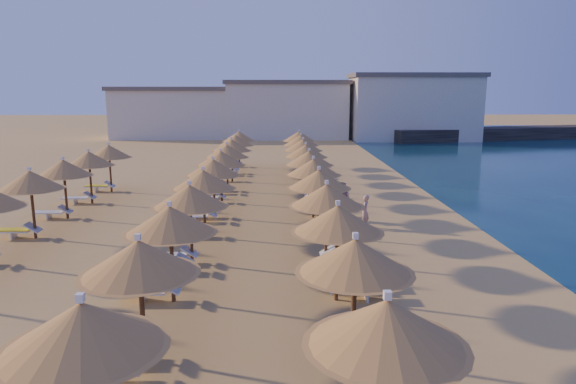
{
  "coord_description": "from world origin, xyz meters",
  "views": [
    {
      "loc": [
        0.93,
        -20.12,
        6.11
      ],
      "look_at": [
        1.43,
        4.0,
        1.3
      ],
      "focal_mm": 32.0,
      "sensor_mm": 36.0,
      "label": 1
    }
  ],
  "objects_px": {
    "beachgoer_b": "(342,202)",
    "parasol_row_east": "(313,168)",
    "parasol_row_west": "(213,168)",
    "beachgoer_a": "(365,212)",
    "jetty": "(503,133)"
  },
  "relations": [
    {
      "from": "jetty",
      "to": "parasol_row_west",
      "type": "relative_size",
      "value": 0.83
    },
    {
      "from": "parasol_row_east",
      "to": "beachgoer_b",
      "type": "xyz_separation_m",
      "value": [
        1.31,
        -0.84,
        -1.49
      ]
    },
    {
      "from": "jetty",
      "to": "parasol_row_east",
      "type": "relative_size",
      "value": 0.83
    },
    {
      "from": "jetty",
      "to": "parasol_row_east",
      "type": "bearing_deg",
      "value": -137.67
    },
    {
      "from": "parasol_row_east",
      "to": "beachgoer_a",
      "type": "bearing_deg",
      "value": -43.14
    },
    {
      "from": "parasol_row_east",
      "to": "jetty",
      "type": "bearing_deg",
      "value": 56.18
    },
    {
      "from": "parasol_row_west",
      "to": "jetty",
      "type": "bearing_deg",
      "value": 51.67
    },
    {
      "from": "jetty",
      "to": "parasol_row_east",
      "type": "distance_m",
      "value": 47.78
    },
    {
      "from": "parasol_row_east",
      "to": "beachgoer_a",
      "type": "height_order",
      "value": "parasol_row_east"
    },
    {
      "from": "beachgoer_b",
      "to": "jetty",
      "type": "bearing_deg",
      "value": 115.61
    },
    {
      "from": "jetty",
      "to": "beachgoer_a",
      "type": "height_order",
      "value": "beachgoer_a"
    },
    {
      "from": "parasol_row_west",
      "to": "beachgoer_a",
      "type": "height_order",
      "value": "parasol_row_west"
    },
    {
      "from": "beachgoer_b",
      "to": "parasol_row_east",
      "type": "bearing_deg",
      "value": -155.04
    },
    {
      "from": "parasol_row_west",
      "to": "beachgoer_a",
      "type": "xyz_separation_m",
      "value": [
        6.97,
        -2.04,
        -1.66
      ]
    },
    {
      "from": "parasol_row_east",
      "to": "parasol_row_west",
      "type": "height_order",
      "value": "same"
    }
  ]
}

